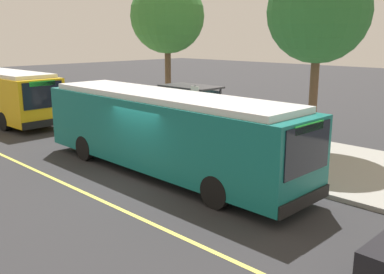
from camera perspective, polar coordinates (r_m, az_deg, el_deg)
name	(u,v)px	position (r m, az deg, el deg)	size (l,w,h in m)	color
ground_plane	(143,179)	(15.38, -6.43, -5.51)	(120.00, 120.00, 0.00)	#2B2B2D
sidewalk_curb	(248,147)	(19.52, 7.35, -1.26)	(44.00, 6.40, 0.15)	gray
lane_stripe_center	(89,195)	(14.19, -13.39, -7.42)	(36.00, 0.14, 0.01)	#E0D64C
transit_bus_main	(164,130)	(15.59, -3.74, 0.97)	(11.73, 2.71, 2.95)	#146B66
bus_shelter	(190,100)	(20.78, -0.24, 4.91)	(2.90, 1.60, 2.48)	#333338
waiting_bench	(192,127)	(20.76, -0.06, 1.30)	(1.60, 0.48, 0.95)	brown
route_sign_post	(195,110)	(17.74, 0.38, 3.60)	(0.44, 0.08, 2.80)	#333338
pedestrian_commuter	(210,125)	(18.87, 2.44, 1.58)	(0.24, 0.40, 1.69)	#282D47
street_tree_near_shelter	(319,12)	(19.07, 16.34, 15.54)	(4.23, 4.23, 7.85)	brown
street_tree_upstreet	(167,16)	(26.27, -3.28, 15.59)	(4.34, 4.34, 8.07)	brown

